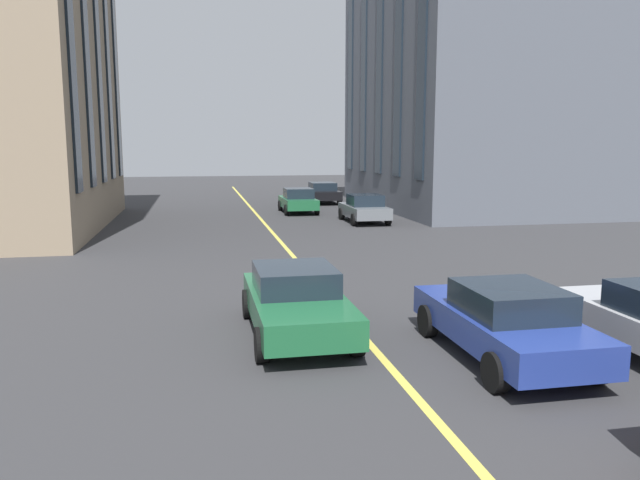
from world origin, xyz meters
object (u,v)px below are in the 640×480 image
object	(u,v)px
car_black_far	(322,192)
car_grey_trailing	(364,208)
car_green_oncoming	(298,201)
car_green_near	(296,301)
car_blue_parked_a	(505,320)

from	to	relation	value
car_black_far	car_grey_trailing	bearing A→B (deg)	180.00
car_green_oncoming	car_black_far	world-z (taller)	car_green_oncoming
car_green_oncoming	car_green_near	distance (m)	22.68
car_green_oncoming	car_black_far	xyz separation A→B (m)	(5.62, -2.52, 0.00)
car_blue_parked_a	car_green_near	bearing A→B (deg)	58.07
car_grey_trailing	car_blue_parked_a	xyz separation A→B (m)	(-19.57, 2.75, 0.00)
car_blue_parked_a	car_green_oncoming	bearing A→B (deg)	-0.55
car_grey_trailing	car_green_near	xyz separation A→B (m)	(-17.42, 6.19, 0.00)
car_green_oncoming	car_green_near	xyz separation A→B (m)	(-22.38, 3.68, 0.00)
car_grey_trailing	car_green_oncoming	size ratio (longest dim) A/B	1.00
car_blue_parked_a	car_black_far	world-z (taller)	same
car_green_oncoming	car_black_far	bearing A→B (deg)	-24.12
car_grey_trailing	car_blue_parked_a	size ratio (longest dim) A/B	0.89
car_green_oncoming	car_blue_parked_a	size ratio (longest dim) A/B	0.89
car_green_oncoming	car_blue_parked_a	world-z (taller)	car_green_oncoming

